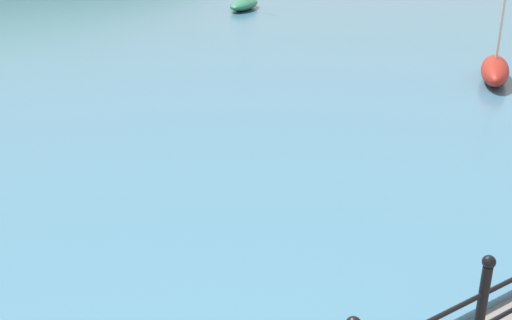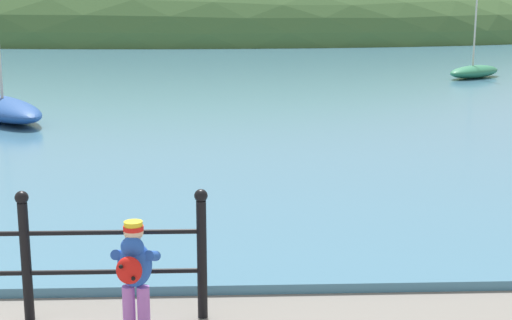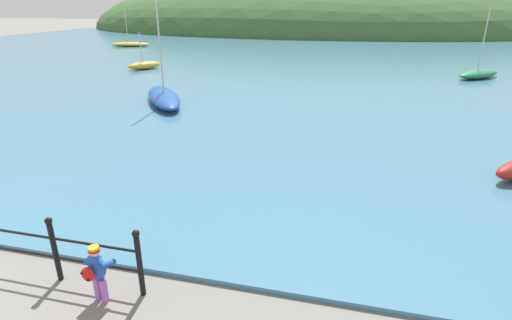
% 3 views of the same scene
% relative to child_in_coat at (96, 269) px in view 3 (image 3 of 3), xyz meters
% --- Properties ---
extents(water, '(80.00, 60.00, 0.10)m').
position_rel_child_in_coat_xyz_m(water, '(-3.88, 30.81, -0.56)').
color(water, teal).
rests_on(water, ground).
extents(far_hillside, '(80.10, 44.06, 17.84)m').
position_rel_child_in_coat_xyz_m(far_hillside, '(-3.88, 67.63, -0.61)').
color(far_hillside, '#3D6033').
rests_on(far_hillside, ground).
extents(child_in_coat, '(0.41, 0.55, 1.00)m').
position_rel_child_in_coat_xyz_m(child_in_coat, '(0.00, 0.00, 0.00)').
color(child_in_coat, '#AD66C6').
rests_on(child_in_coat, ground).
extents(boat_far_right, '(3.16, 3.02, 4.13)m').
position_rel_child_in_coat_xyz_m(boat_far_right, '(10.81, 22.64, -0.23)').
color(boat_far_right, '#287551').
rests_on(boat_far_right, water).
extents(boat_nearest_quay, '(2.04, 2.42, 2.41)m').
position_rel_child_in_coat_xyz_m(boat_nearest_quay, '(-10.66, 20.92, -0.24)').
color(boat_nearest_quay, gold).
rests_on(boat_nearest_quay, water).
extents(boat_blue_hull, '(3.71, 4.63, 5.76)m').
position_rel_child_in_coat_xyz_m(boat_blue_hull, '(-4.86, 12.10, -0.21)').
color(boat_blue_hull, '#1E4793').
rests_on(boat_blue_hull, water).
extents(boat_white_sailboat, '(4.18, 2.11, 4.86)m').
position_rel_child_in_coat_xyz_m(boat_white_sailboat, '(-19.55, 34.22, -0.26)').
color(boat_white_sailboat, gold).
rests_on(boat_white_sailboat, water).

